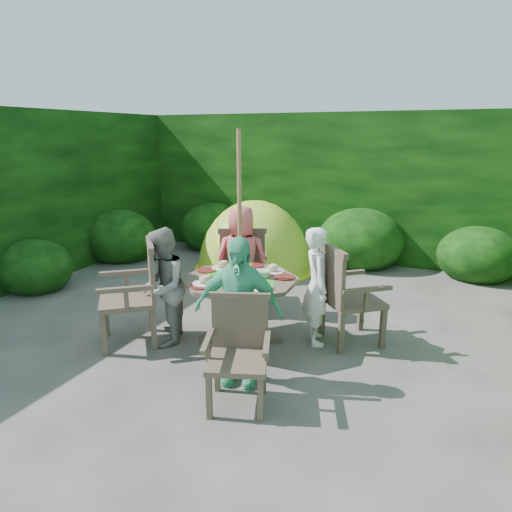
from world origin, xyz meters
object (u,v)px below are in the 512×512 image
at_px(parasol_pole, 240,242).
at_px(garden_chair_left, 136,292).
at_px(dome_tent, 255,269).
at_px(child_front, 238,311).
at_px(child_right, 317,286).
at_px(child_left, 163,287).
at_px(garden_chair_back, 242,265).
at_px(child_back, 242,261).
at_px(patio_table, 241,288).
at_px(garden_chair_front, 238,349).
at_px(garden_chair_right, 345,294).

relative_size(parasol_pole, garden_chair_left, 2.11).
distance_m(garden_chair_left, dome_tent, 3.03).
bearing_deg(child_front, child_right, 58.64).
bearing_deg(child_left, dome_tent, 159.27).
distance_m(parasol_pole, dome_tent, 2.93).
relative_size(garden_chair_left, garden_chair_back, 1.04).
bearing_deg(garden_chair_left, child_left, 70.84).
bearing_deg(child_back, patio_table, 97.30).
bearing_deg(child_right, patio_table, 88.67).
relative_size(patio_table, garden_chair_front, 1.90).
relative_size(garden_chair_right, dome_tent, 0.45).
bearing_deg(child_front, child_left, 148.64).
xyz_separation_m(patio_table, parasol_pole, (-0.00, -0.00, 0.50)).
relative_size(garden_chair_left, child_front, 0.78).
height_order(patio_table, garden_chair_front, garden_chair_front).
distance_m(child_right, child_front, 1.13).
distance_m(garden_chair_right, garden_chair_back, 1.56).
bearing_deg(child_right, dome_tent, 11.69).
bearing_deg(garden_chair_right, child_front, 110.60).
distance_m(parasol_pole, child_front, 0.91).
bearing_deg(garden_chair_back, child_front, 87.86).
relative_size(garden_chair_back, child_left, 0.81).
relative_size(garden_chair_right, child_left, 0.82).
height_order(child_right, dome_tent, child_right).
bearing_deg(child_back, child_front, 97.01).
xyz_separation_m(child_left, dome_tent, (-0.26, 2.87, -0.62)).
bearing_deg(child_back, garden_chair_right, 150.02).
distance_m(garden_chair_left, child_right, 1.89).
bearing_deg(garden_chair_right, parasol_pole, 73.98).
bearing_deg(garden_chair_left, garden_chair_back, 119.75).
relative_size(child_left, child_front, 0.93).
xyz_separation_m(garden_chair_left, garden_chair_back, (0.54, 1.43, -0.02)).
bearing_deg(patio_table, child_right, 24.81).
bearing_deg(child_front, garden_chair_back, 103.54).
xyz_separation_m(garden_chair_back, child_left, (-0.27, -1.33, 0.08)).
height_order(garden_chair_front, child_left, child_left).
height_order(child_front, dome_tent, child_front).
height_order(garden_chair_right, garden_chair_left, garden_chair_left).
relative_size(garden_chair_front, child_front, 0.64).
distance_m(patio_table, child_right, 0.80).
bearing_deg(garden_chair_back, child_right, 124.10).
bearing_deg(dome_tent, child_back, -84.40).
relative_size(parasol_pole, dome_tent, 0.98).
distance_m(garden_chair_right, child_back, 1.37).
height_order(garden_chair_right, child_back, child_back).
xyz_separation_m(patio_table, garden_chair_left, (-1.00, -0.44, -0.04)).
distance_m(garden_chair_right, garden_chair_left, 2.18).
height_order(garden_chair_front, child_right, child_right).
height_order(garden_chair_front, child_back, child_back).
bearing_deg(patio_table, dome_tent, 111.25).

